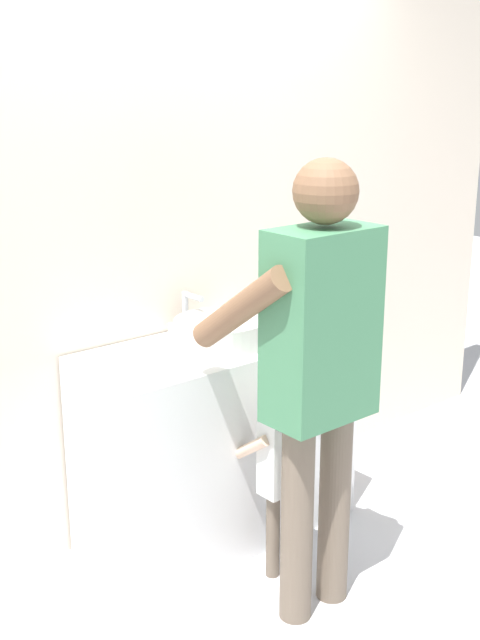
# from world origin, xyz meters

# --- Properties ---
(ground_plane) EXTENTS (14.00, 14.00, 0.00)m
(ground_plane) POSITION_xyz_m (0.00, 0.00, 0.00)
(ground_plane) COLOR silver
(back_wall) EXTENTS (4.40, 0.08, 2.70)m
(back_wall) POSITION_xyz_m (0.00, 0.62, 1.35)
(back_wall) COLOR beige
(back_wall) RESTS_ON ground
(vanity_cabinet) EXTENTS (1.18, 0.54, 0.88)m
(vanity_cabinet) POSITION_xyz_m (0.00, 0.30, 0.44)
(vanity_cabinet) COLOR white
(vanity_cabinet) RESTS_ON ground
(sink_basin) EXTENTS (0.38, 0.38, 0.11)m
(sink_basin) POSITION_xyz_m (0.00, 0.28, 0.93)
(sink_basin) COLOR silver
(sink_basin) RESTS_ON vanity_cabinet
(faucet) EXTENTS (0.18, 0.14, 0.18)m
(faucet) POSITION_xyz_m (0.00, 0.51, 0.96)
(faucet) COLOR #B7BABF
(faucet) RESTS_ON vanity_cabinet
(toothbrush_cup) EXTENTS (0.07, 0.07, 0.21)m
(toothbrush_cup) POSITION_xyz_m (0.42, 0.37, 0.93)
(toothbrush_cup) COLOR #D86666
(toothbrush_cup) RESTS_ON vanity_cabinet
(child_toddler) EXTENTS (0.24, 0.24, 0.79)m
(child_toddler) POSITION_xyz_m (0.00, -0.10, 0.47)
(child_toddler) COLOR #6B5B4C
(child_toddler) RESTS_ON ground
(adult_parent) EXTENTS (0.52, 0.55, 1.69)m
(adult_parent) POSITION_xyz_m (-0.06, -0.34, 1.02)
(adult_parent) COLOR #6B5B4C
(adult_parent) RESTS_ON ground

